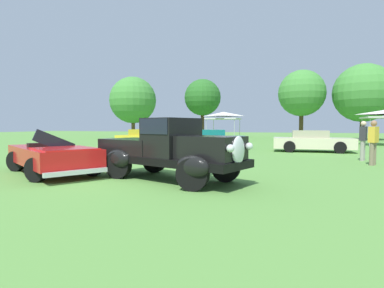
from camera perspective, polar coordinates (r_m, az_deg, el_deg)
ground_plane at (r=8.95m, az=-8.31°, el=-6.21°), size 120.00×120.00×0.00m
feature_pickup_truck at (r=8.42m, az=-4.23°, el=-0.85°), size 4.70×2.87×1.70m
neighbor_convertible at (r=10.40m, az=-24.40°, el=-1.93°), size 4.47×3.58×1.40m
show_car_yellow at (r=22.52m, az=-8.62°, el=1.13°), size 4.35×2.18×1.22m
show_car_teal at (r=20.60m, az=3.98°, el=0.95°), size 4.49×2.59×1.22m
show_car_cream at (r=18.74m, az=21.49°, el=0.47°), size 4.40×1.92×1.22m
spectator_near_truck at (r=14.88m, az=29.26°, el=0.76°), size 0.36×0.46×1.69m
spectator_between_cars at (r=13.37m, az=30.69°, el=0.47°), size 0.42×0.47×1.69m
canopy_tent_left_field at (r=27.42m, az=5.88°, el=5.37°), size 2.75×2.75×2.71m
treeline_far_left at (r=38.62m, az=-10.95°, el=8.01°), size 5.68×5.68×7.46m
treeline_mid_left at (r=39.27m, az=1.98°, el=8.64°), size 4.61×4.61×7.37m
treeline_center at (r=34.97m, az=19.77°, el=8.88°), size 4.90×4.90×7.39m
treeline_mid_right at (r=35.92m, az=29.28°, el=8.28°), size 5.88×5.88×7.74m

